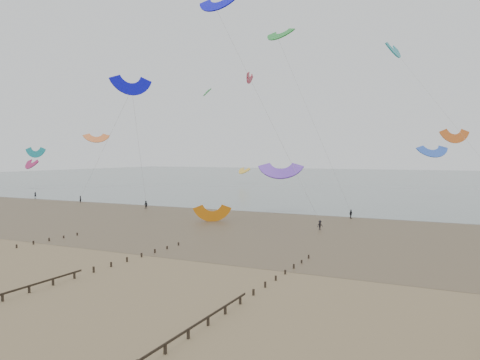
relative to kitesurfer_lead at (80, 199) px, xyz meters
name	(u,v)px	position (x,y,z in m)	size (l,w,h in m)	color
ground	(91,261)	(48.63, -47.82, -0.90)	(500.00, 500.00, 0.00)	brown
sea_and_shore	(209,220)	(44.55, -13.41, -0.89)	(500.00, 665.00, 0.03)	#475654
kitesurfer_lead	(80,199)	(0.00, 0.00, 0.00)	(0.65, 0.43, 1.79)	black
kitesurfers	(437,220)	(82.74, -1.85, -0.02)	(150.44, 22.06, 1.87)	black
grounded_kite	(212,221)	(45.77, -14.22, -0.90)	(5.74, 3.01, 4.38)	orange
kites_airborne	(296,125)	(43.18, 39.65, 19.62)	(248.95, 115.16, 43.63)	green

